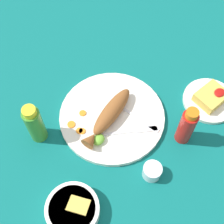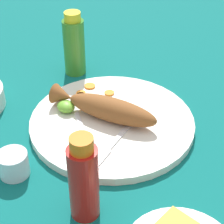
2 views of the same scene
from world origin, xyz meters
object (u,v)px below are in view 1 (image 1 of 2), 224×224
at_px(side_plate_fries, 209,101).
at_px(fork_near, 139,119).
at_px(fork_far, 134,131).
at_px(guacamole_bowl, 73,210).
at_px(main_plate, 112,116).
at_px(hot_sauce_bottle_green, 35,124).
at_px(salt_cup, 152,172).
at_px(hot_sauce_bottle_red, 187,126).
at_px(fried_fish, 109,115).

bearing_deg(side_plate_fries, fork_near, 157.65).
height_order(fork_far, guacamole_bowl, guacamole_bowl).
xyz_separation_m(main_plate, hot_sauce_bottle_green, (-0.23, 0.10, 0.07)).
bearing_deg(salt_cup, hot_sauce_bottle_red, 9.16).
xyz_separation_m(side_plate_fries, guacamole_bowl, (-0.60, 0.00, 0.02)).
distance_m(main_plate, fried_fish, 0.04).
height_order(fork_near, salt_cup, salt_cup).
bearing_deg(fork_far, fried_fish, 142.49).
relative_size(fork_near, salt_cup, 3.12).
relative_size(hot_sauce_bottle_green, side_plate_fries, 0.90).
height_order(main_plate, hot_sauce_bottle_red, hot_sauce_bottle_red).
distance_m(side_plate_fries, guacamole_bowl, 0.60).
bearing_deg(guacamole_bowl, side_plate_fries, -0.04).
bearing_deg(salt_cup, side_plate_fries, 10.37).
bearing_deg(hot_sauce_bottle_red, fried_fish, 126.04).
relative_size(main_plate, fork_near, 1.97).
distance_m(salt_cup, side_plate_fries, 0.35).
xyz_separation_m(fork_near, salt_cup, (-0.10, -0.16, 0.00)).
bearing_deg(fork_far, fork_near, 59.39).
bearing_deg(main_plate, guacamole_bowl, -149.53).
height_order(fried_fish, salt_cup, fried_fish).
bearing_deg(side_plate_fries, main_plate, 150.70).
bearing_deg(hot_sauce_bottle_green, salt_cup, -60.28).
xyz_separation_m(fork_near, side_plate_fries, (0.25, -0.10, -0.01)).
xyz_separation_m(fork_far, guacamole_bowl, (-0.31, -0.08, 0.01)).
xyz_separation_m(main_plate, fork_near, (0.06, -0.07, 0.01)).
height_order(main_plate, fork_far, fork_far).
xyz_separation_m(fork_near, hot_sauce_bottle_red, (0.07, -0.14, 0.06)).
height_order(fork_far, hot_sauce_bottle_red, hot_sauce_bottle_red).
bearing_deg(salt_cup, main_plate, 81.22).
distance_m(hot_sauce_bottle_red, side_plate_fries, 0.19).
bearing_deg(main_plate, hot_sauce_bottle_green, 155.70).
distance_m(fried_fish, hot_sauce_bottle_green, 0.24).
xyz_separation_m(fork_near, guacamole_bowl, (-0.35, -0.10, 0.01)).
distance_m(fork_near, side_plate_fries, 0.27).
distance_m(fork_far, hot_sauce_bottle_green, 0.32).
distance_m(salt_cup, guacamole_bowl, 0.26).
relative_size(fried_fish, salt_cup, 4.33).
height_order(fried_fish, fork_near, fried_fish).
bearing_deg(hot_sauce_bottle_green, fork_near, -31.03).
height_order(main_plate, fried_fish, fried_fish).
bearing_deg(fork_near, hot_sauce_bottle_green, -134.24).
bearing_deg(salt_cup, hot_sauce_bottle_green, 119.72).
bearing_deg(fork_near, guacamole_bowl, -87.27).
bearing_deg(guacamole_bowl, fork_far, 14.18).
relative_size(hot_sauce_bottle_green, salt_cup, 2.87).
relative_size(fried_fish, hot_sauce_bottle_red, 1.51).
distance_m(fried_fish, hot_sauce_bottle_red, 0.25).
relative_size(hot_sauce_bottle_red, hot_sauce_bottle_green, 1.00).
relative_size(fried_fish, fork_near, 1.39).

